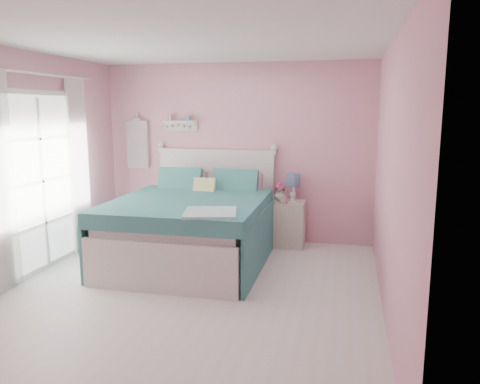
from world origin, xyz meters
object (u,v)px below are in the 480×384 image
at_px(bed, 193,228).
at_px(table_lamp, 293,182).
at_px(nightstand, 288,224).
at_px(vase, 280,195).
at_px(teacup, 284,201).

distance_m(bed, table_lamp, 1.60).
bearing_deg(bed, nightstand, 39.06).
distance_m(nightstand, vase, 0.43).
xyz_separation_m(bed, teacup, (1.06, 0.78, 0.25)).
bearing_deg(vase, teacup, -66.70).
height_order(bed, table_lamp, bed).
distance_m(nightstand, teacup, 0.39).
xyz_separation_m(bed, nightstand, (1.12, 0.92, -0.11)).
bearing_deg(nightstand, teacup, -111.45).
distance_m(nightstand, table_lamp, 0.60).
xyz_separation_m(table_lamp, vase, (-0.18, -0.03, -0.19)).
bearing_deg(table_lamp, nightstand, -126.23).
distance_m(table_lamp, vase, 0.27).
distance_m(bed, nightstand, 1.45).
height_order(table_lamp, vase, table_lamp).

